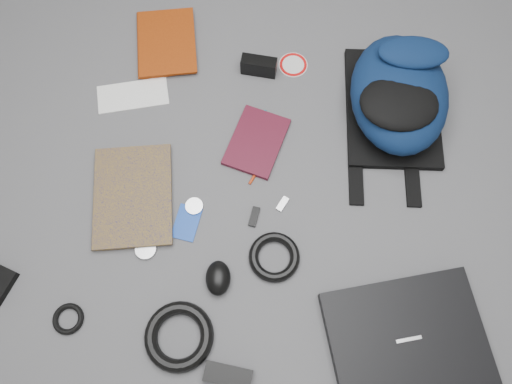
% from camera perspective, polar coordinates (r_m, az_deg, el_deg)
% --- Properties ---
extents(ground, '(4.00, 4.00, 0.00)m').
position_cam_1_polar(ground, '(1.36, 0.00, -0.29)').
color(ground, '#4F4F51').
rests_on(ground, ground).
extents(backpack, '(0.34, 0.45, 0.17)m').
position_cam_1_polar(backpack, '(1.45, 16.03, 10.76)').
color(backpack, '#081734').
rests_on(backpack, ground).
extents(laptop, '(0.45, 0.40, 0.04)m').
position_cam_1_polar(laptop, '(1.31, 16.83, -15.87)').
color(laptop, black).
rests_on(laptop, ground).
extents(textbook_red, '(0.23, 0.27, 0.03)m').
position_cam_1_polar(textbook_red, '(1.61, -13.41, 15.97)').
color(textbook_red, maroon).
rests_on(textbook_red, ground).
extents(comic_book, '(0.27, 0.33, 0.02)m').
position_cam_1_polar(comic_book, '(1.41, -18.04, -0.78)').
color(comic_book, '#AF850C').
rests_on(comic_book, ground).
extents(envelope, '(0.22, 0.16, 0.00)m').
position_cam_1_polar(envelope, '(1.53, -13.90, 10.69)').
color(envelope, white).
rests_on(envelope, ground).
extents(dvd_case, '(0.17, 0.22, 0.02)m').
position_cam_1_polar(dvd_case, '(1.41, 0.06, 5.76)').
color(dvd_case, '#3A0B17').
rests_on(dvd_case, ground).
extents(compact_camera, '(0.10, 0.04, 0.06)m').
position_cam_1_polar(compact_camera, '(1.51, 0.33, 14.21)').
color(compact_camera, black).
rests_on(compact_camera, ground).
extents(sticker_disc, '(0.11, 0.11, 0.00)m').
position_cam_1_polar(sticker_disc, '(1.55, 4.27, 14.28)').
color(sticker_disc, silver).
rests_on(sticker_disc, ground).
extents(pen_teal, '(0.01, 0.15, 0.01)m').
position_cam_1_polar(pen_teal, '(1.43, 0.70, 6.72)').
color(pen_teal, '#0D707D').
rests_on(pen_teal, ground).
extents(pen_red, '(0.05, 0.13, 0.01)m').
position_cam_1_polar(pen_red, '(1.39, 0.68, 3.28)').
color(pen_red, '#AF2F0D').
rests_on(pen_red, ground).
extents(id_badge, '(0.07, 0.10, 0.00)m').
position_cam_1_polar(id_badge, '(1.34, -7.92, -3.49)').
color(id_badge, '#1742AC').
rests_on(id_badge, ground).
extents(usb_black, '(0.02, 0.06, 0.01)m').
position_cam_1_polar(usb_black, '(1.33, -0.21, -2.84)').
color(usb_black, black).
rests_on(usb_black, ground).
extents(usb_silver, '(0.03, 0.05, 0.01)m').
position_cam_1_polar(usb_silver, '(1.34, 3.04, -1.38)').
color(usb_silver, '#B1B1B3').
rests_on(usb_silver, ground).
extents(mouse, '(0.08, 0.10, 0.05)m').
position_cam_1_polar(mouse, '(1.28, -4.35, -9.77)').
color(mouse, black).
rests_on(mouse, ground).
extents(headphone_left, '(0.06, 0.06, 0.01)m').
position_cam_1_polar(headphone_left, '(1.35, -7.07, -1.65)').
color(headphone_left, silver).
rests_on(headphone_left, ground).
extents(headphone_right, '(0.07, 0.07, 0.01)m').
position_cam_1_polar(headphone_right, '(1.34, -12.47, -6.42)').
color(headphone_right, silver).
rests_on(headphone_right, ground).
extents(cable_coil, '(0.16, 0.16, 0.03)m').
position_cam_1_polar(cable_coil, '(1.30, 2.10, -7.42)').
color(cable_coil, black).
rests_on(cable_coil, ground).
extents(power_brick, '(0.11, 0.05, 0.03)m').
position_cam_1_polar(power_brick, '(1.26, -3.22, -20.21)').
color(power_brick, black).
rests_on(power_brick, ground).
extents(power_cord_coil, '(0.17, 0.17, 0.03)m').
position_cam_1_polar(power_cord_coil, '(1.28, -8.79, -16.00)').
color(power_cord_coil, black).
rests_on(power_cord_coil, ground).
extents(earbud_coil, '(0.10, 0.10, 0.01)m').
position_cam_1_polar(earbud_coil, '(1.36, -20.67, -13.41)').
color(earbud_coil, black).
rests_on(earbud_coil, ground).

